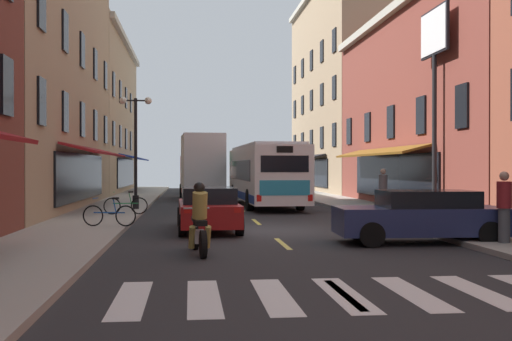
{
  "coord_description": "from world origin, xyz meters",
  "views": [
    {
      "loc": [
        -2.41,
        -19.59,
        2.0
      ],
      "look_at": [
        0.62,
        8.96,
        1.84
      ],
      "focal_mm": 43.82,
      "sensor_mm": 36.0,
      "label": 1
    }
  ],
  "objects_px": {
    "sedan_far": "(422,216)",
    "bicycle_near": "(109,215)",
    "sedan_near": "(208,208)",
    "bicycle_mid": "(126,205)",
    "pedestrian_near": "(504,205)",
    "billboard_sign": "(435,58)",
    "transit_bus": "(265,174)",
    "motorcycle_rider": "(199,223)",
    "sedan_mid": "(201,184)",
    "street_lamp_twin": "(136,147)",
    "pedestrian_far": "(383,189)",
    "box_truck": "(201,167)"
  },
  "relations": [
    {
      "from": "box_truck",
      "to": "pedestrian_near",
      "type": "bearing_deg",
      "value": -73.82
    },
    {
      "from": "bicycle_mid",
      "to": "pedestrian_near",
      "type": "relative_size",
      "value": 0.97
    },
    {
      "from": "billboard_sign",
      "to": "sedan_mid",
      "type": "relative_size",
      "value": 1.85
    },
    {
      "from": "box_truck",
      "to": "pedestrian_far",
      "type": "relative_size",
      "value": 3.97
    },
    {
      "from": "pedestrian_near",
      "to": "pedestrian_far",
      "type": "bearing_deg",
      "value": -56.01
    },
    {
      "from": "box_truck",
      "to": "motorcycle_rider",
      "type": "bearing_deg",
      "value": -91.17
    },
    {
      "from": "billboard_sign",
      "to": "pedestrian_far",
      "type": "height_order",
      "value": "billboard_sign"
    },
    {
      "from": "sedan_far",
      "to": "street_lamp_twin",
      "type": "relative_size",
      "value": 0.9
    },
    {
      "from": "box_truck",
      "to": "billboard_sign",
      "type": "bearing_deg",
      "value": -60.36
    },
    {
      "from": "sedan_mid",
      "to": "motorcycle_rider",
      "type": "bearing_deg",
      "value": -91.03
    },
    {
      "from": "sedan_far",
      "to": "street_lamp_twin",
      "type": "bearing_deg",
      "value": 124.5
    },
    {
      "from": "sedan_near",
      "to": "sedan_mid",
      "type": "height_order",
      "value": "sedan_mid"
    },
    {
      "from": "sedan_near",
      "to": "pedestrian_far",
      "type": "bearing_deg",
      "value": 37.6
    },
    {
      "from": "sedan_near",
      "to": "pedestrian_near",
      "type": "relative_size",
      "value": 2.67
    },
    {
      "from": "motorcycle_rider",
      "to": "box_truck",
      "type": "bearing_deg",
      "value": 88.83
    },
    {
      "from": "sedan_mid",
      "to": "pedestrian_far",
      "type": "distance_m",
      "value": 23.6
    },
    {
      "from": "sedan_far",
      "to": "bicycle_near",
      "type": "relative_size",
      "value": 2.65
    },
    {
      "from": "bicycle_near",
      "to": "pedestrian_far",
      "type": "relative_size",
      "value": 0.94
    },
    {
      "from": "sedan_near",
      "to": "box_truck",
      "type": "bearing_deg",
      "value": 89.56
    },
    {
      "from": "sedan_mid",
      "to": "sedan_far",
      "type": "xyz_separation_m",
      "value": [
        5.26,
        -32.02,
        0.0
      ]
    },
    {
      "from": "transit_bus",
      "to": "bicycle_mid",
      "type": "relative_size",
      "value": 6.74
    },
    {
      "from": "box_truck",
      "to": "bicycle_near",
      "type": "relative_size",
      "value": 4.22
    },
    {
      "from": "bicycle_near",
      "to": "pedestrian_far",
      "type": "distance_m",
      "value": 11.91
    },
    {
      "from": "bicycle_mid",
      "to": "pedestrian_far",
      "type": "xyz_separation_m",
      "value": [
        10.57,
        0.44,
        0.57
      ]
    },
    {
      "from": "transit_bus",
      "to": "motorcycle_rider",
      "type": "distance_m",
      "value": 17.72
    },
    {
      "from": "transit_bus",
      "to": "pedestrian_near",
      "type": "bearing_deg",
      "value": -77.14
    },
    {
      "from": "sedan_near",
      "to": "sedan_far",
      "type": "distance_m",
      "value": 6.69
    },
    {
      "from": "transit_bus",
      "to": "sedan_far",
      "type": "relative_size",
      "value": 2.57
    },
    {
      "from": "bicycle_mid",
      "to": "bicycle_near",
      "type": "bearing_deg",
      "value": -90.05
    },
    {
      "from": "motorcycle_rider",
      "to": "street_lamp_twin",
      "type": "distance_m",
      "value": 14.2
    },
    {
      "from": "bicycle_near",
      "to": "bicycle_mid",
      "type": "height_order",
      "value": "same"
    },
    {
      "from": "sedan_near",
      "to": "motorcycle_rider",
      "type": "bearing_deg",
      "value": -93.83
    },
    {
      "from": "bicycle_mid",
      "to": "street_lamp_twin",
      "type": "distance_m",
      "value": 4.01
    },
    {
      "from": "sedan_near",
      "to": "bicycle_mid",
      "type": "bearing_deg",
      "value": 120.0
    },
    {
      "from": "sedan_mid",
      "to": "bicycle_near",
      "type": "relative_size",
      "value": 2.57
    },
    {
      "from": "sedan_mid",
      "to": "street_lamp_twin",
      "type": "xyz_separation_m",
      "value": [
        -3.21,
        -19.7,
        2.2
      ]
    },
    {
      "from": "transit_bus",
      "to": "sedan_far",
      "type": "bearing_deg",
      "value": -81.87
    },
    {
      "from": "sedan_near",
      "to": "transit_bus",
      "type": "bearing_deg",
      "value": 74.95
    },
    {
      "from": "billboard_sign",
      "to": "pedestrian_far",
      "type": "distance_m",
      "value": 5.72
    },
    {
      "from": "pedestrian_near",
      "to": "pedestrian_far",
      "type": "xyz_separation_m",
      "value": [
        0.35,
        10.79,
        -0.0
      ]
    },
    {
      "from": "pedestrian_far",
      "to": "sedan_far",
      "type": "bearing_deg",
      "value": -12.85
    },
    {
      "from": "transit_bus",
      "to": "sedan_mid",
      "type": "height_order",
      "value": "transit_bus"
    },
    {
      "from": "pedestrian_near",
      "to": "pedestrian_far",
      "type": "relative_size",
      "value": 0.98
    },
    {
      "from": "billboard_sign",
      "to": "sedan_near",
      "type": "distance_m",
      "value": 11.11
    },
    {
      "from": "street_lamp_twin",
      "to": "bicycle_near",
      "type": "bearing_deg",
      "value": -90.82
    },
    {
      "from": "billboard_sign",
      "to": "pedestrian_near",
      "type": "relative_size",
      "value": 4.57
    },
    {
      "from": "transit_bus",
      "to": "sedan_far",
      "type": "distance_m",
      "value": 16.05
    },
    {
      "from": "sedan_far",
      "to": "pedestrian_near",
      "type": "bearing_deg",
      "value": -36.74
    },
    {
      "from": "pedestrian_far",
      "to": "street_lamp_twin",
      "type": "height_order",
      "value": "street_lamp_twin"
    },
    {
      "from": "pedestrian_near",
      "to": "sedan_mid",
      "type": "bearing_deg",
      "value": -42.46
    }
  ]
}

